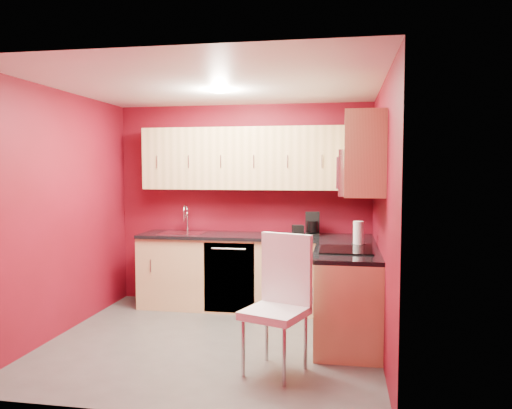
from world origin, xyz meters
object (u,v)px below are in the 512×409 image
(dining_chair, at_px, (275,305))
(microwave, at_px, (359,173))
(paper_towel, at_px, (358,233))
(coffee_maker, at_px, (312,224))
(napkin_holder, at_px, (298,231))
(sink, at_px, (183,230))

(dining_chair, bearing_deg, microwave, 71.22)
(microwave, bearing_deg, paper_towel, 88.35)
(paper_towel, distance_m, dining_chair, 1.48)
(coffee_maker, xyz_separation_m, napkin_holder, (-0.16, -0.09, -0.07))
(napkin_holder, height_order, paper_towel, paper_towel)
(sink, height_order, dining_chair, sink)
(microwave, bearing_deg, coffee_maker, 116.26)
(paper_towel, bearing_deg, napkin_holder, 140.23)
(dining_chair, bearing_deg, napkin_holder, 109.51)
(microwave, height_order, coffee_maker, microwave)
(sink, distance_m, napkin_holder, 1.43)
(sink, distance_m, coffee_maker, 1.59)
(microwave, distance_m, coffee_maker, 1.29)
(dining_chair, bearing_deg, paper_towel, 80.36)
(napkin_holder, bearing_deg, microwave, -54.38)
(paper_towel, bearing_deg, coffee_maker, 128.18)
(microwave, height_order, dining_chair, microwave)
(sink, relative_size, coffee_maker, 1.87)
(microwave, distance_m, paper_towel, 0.73)
(napkin_holder, bearing_deg, coffee_maker, 29.11)
(coffee_maker, relative_size, napkin_holder, 2.10)
(sink, height_order, paper_towel, sink)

